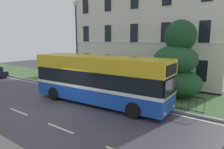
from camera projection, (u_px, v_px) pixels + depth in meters
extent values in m
cube|color=#413D47|center=(62.00, 111.00, 13.16)|extent=(60.00, 56.00, 0.06)
cube|color=silver|center=(100.00, 97.00, 16.03)|extent=(54.00, 0.14, 0.01)
cube|color=silver|center=(19.00, 112.00, 12.93)|extent=(2.00, 0.12, 0.01)
cube|color=silver|center=(60.00, 128.00, 10.56)|extent=(2.00, 0.12, 0.01)
cube|color=#9E9E99|center=(103.00, 95.00, 16.39)|extent=(57.00, 0.24, 0.12)
cube|color=#476C3A|center=(121.00, 89.00, 18.37)|extent=(57.00, 4.79, 0.12)
cube|color=silver|center=(156.00, 32.00, 24.35)|extent=(16.43, 9.86, 10.36)
cube|color=white|center=(134.00, 42.00, 20.63)|extent=(16.43, 0.06, 0.20)
cube|color=#2D333D|center=(133.00, 71.00, 21.14)|extent=(1.10, 0.06, 2.20)
cube|color=white|center=(87.00, 61.00, 24.93)|extent=(0.99, 0.04, 1.88)
cube|color=black|center=(87.00, 61.00, 24.91)|extent=(0.89, 0.03, 1.78)
cube|color=white|center=(108.00, 63.00, 22.98)|extent=(0.99, 0.04, 1.88)
cube|color=black|center=(108.00, 63.00, 22.96)|extent=(0.89, 0.03, 1.78)
cube|color=white|center=(134.00, 65.00, 21.03)|extent=(0.99, 0.04, 1.88)
cube|color=black|center=(133.00, 65.00, 21.01)|extent=(0.89, 0.03, 1.78)
cube|color=white|center=(164.00, 68.00, 19.08)|extent=(0.99, 0.04, 1.88)
cube|color=black|center=(164.00, 68.00, 19.06)|extent=(0.89, 0.03, 1.78)
cube|color=white|center=(202.00, 71.00, 17.13)|extent=(0.99, 0.04, 1.88)
cube|color=black|center=(202.00, 71.00, 17.11)|extent=(0.89, 0.03, 1.78)
cube|color=white|center=(86.00, 34.00, 24.38)|extent=(0.99, 0.04, 1.88)
cube|color=black|center=(86.00, 34.00, 24.36)|extent=(0.89, 0.03, 1.78)
cube|color=white|center=(108.00, 33.00, 22.43)|extent=(0.99, 0.04, 1.88)
cube|color=black|center=(108.00, 33.00, 22.41)|extent=(0.89, 0.03, 1.78)
cube|color=white|center=(134.00, 33.00, 20.48)|extent=(0.99, 0.04, 1.88)
cube|color=black|center=(134.00, 33.00, 20.46)|extent=(0.89, 0.03, 1.78)
cube|color=white|center=(166.00, 32.00, 18.53)|extent=(0.99, 0.04, 1.88)
cube|color=black|center=(166.00, 32.00, 18.51)|extent=(0.89, 0.03, 1.78)
cube|color=white|center=(205.00, 32.00, 16.58)|extent=(0.99, 0.04, 1.88)
cube|color=black|center=(204.00, 32.00, 16.56)|extent=(0.89, 0.03, 1.78)
cube|color=white|center=(86.00, 6.00, 23.83)|extent=(0.99, 0.04, 1.88)
cube|color=black|center=(85.00, 6.00, 23.81)|extent=(0.89, 0.03, 1.78)
cube|color=white|center=(108.00, 3.00, 21.88)|extent=(0.99, 0.04, 1.88)
cube|color=black|center=(108.00, 3.00, 21.86)|extent=(0.89, 0.03, 1.78)
cube|color=black|center=(99.00, 81.00, 16.87)|extent=(16.33, 0.04, 0.04)
cube|color=black|center=(99.00, 92.00, 17.02)|extent=(16.33, 0.04, 0.04)
cylinder|color=black|center=(40.00, 76.00, 21.80)|extent=(0.02, 0.02, 0.95)
cylinder|color=black|center=(43.00, 77.00, 21.53)|extent=(0.02, 0.02, 0.95)
cylinder|color=black|center=(45.00, 77.00, 21.26)|extent=(0.02, 0.02, 0.95)
cylinder|color=black|center=(48.00, 78.00, 20.99)|extent=(0.02, 0.02, 0.95)
cylinder|color=black|center=(51.00, 78.00, 20.72)|extent=(0.02, 0.02, 0.95)
cylinder|color=black|center=(53.00, 79.00, 20.45)|extent=(0.02, 0.02, 0.95)
cylinder|color=black|center=(56.00, 79.00, 20.18)|extent=(0.02, 0.02, 0.95)
cylinder|color=black|center=(59.00, 80.00, 19.91)|extent=(0.02, 0.02, 0.95)
cylinder|color=black|center=(62.00, 80.00, 19.64)|extent=(0.02, 0.02, 0.95)
cylinder|color=black|center=(66.00, 81.00, 19.37)|extent=(0.02, 0.02, 0.95)
cylinder|color=black|center=(69.00, 82.00, 19.10)|extent=(0.02, 0.02, 0.95)
cylinder|color=black|center=(72.00, 82.00, 18.83)|extent=(0.02, 0.02, 0.95)
cylinder|color=black|center=(76.00, 83.00, 18.57)|extent=(0.02, 0.02, 0.95)
cylinder|color=black|center=(79.00, 83.00, 18.30)|extent=(0.02, 0.02, 0.95)
cylinder|color=black|center=(83.00, 84.00, 18.03)|extent=(0.02, 0.02, 0.95)
cylinder|color=black|center=(87.00, 85.00, 17.76)|extent=(0.02, 0.02, 0.95)
cylinder|color=black|center=(91.00, 85.00, 17.49)|extent=(0.02, 0.02, 0.95)
cylinder|color=black|center=(95.00, 86.00, 17.22)|extent=(0.02, 0.02, 0.95)
cylinder|color=black|center=(99.00, 87.00, 16.95)|extent=(0.02, 0.02, 0.95)
cylinder|color=black|center=(103.00, 88.00, 16.68)|extent=(0.02, 0.02, 0.95)
cylinder|color=black|center=(107.00, 89.00, 16.41)|extent=(0.02, 0.02, 0.95)
cylinder|color=black|center=(112.00, 89.00, 16.14)|extent=(0.02, 0.02, 0.95)
cylinder|color=black|center=(117.00, 90.00, 15.87)|extent=(0.02, 0.02, 0.95)
cylinder|color=black|center=(121.00, 91.00, 15.60)|extent=(0.02, 0.02, 0.95)
cylinder|color=black|center=(126.00, 92.00, 15.34)|extent=(0.02, 0.02, 0.95)
cylinder|color=black|center=(132.00, 93.00, 15.07)|extent=(0.02, 0.02, 0.95)
cylinder|color=black|center=(137.00, 94.00, 14.80)|extent=(0.02, 0.02, 0.95)
cylinder|color=black|center=(143.00, 95.00, 14.53)|extent=(0.02, 0.02, 0.95)
cylinder|color=black|center=(148.00, 96.00, 14.26)|extent=(0.02, 0.02, 0.95)
cylinder|color=black|center=(155.00, 97.00, 13.99)|extent=(0.02, 0.02, 0.95)
cylinder|color=black|center=(161.00, 98.00, 13.72)|extent=(0.02, 0.02, 0.95)
cylinder|color=black|center=(167.00, 100.00, 13.45)|extent=(0.02, 0.02, 0.95)
cylinder|color=black|center=(174.00, 101.00, 13.18)|extent=(0.02, 0.02, 0.95)
cylinder|color=black|center=(181.00, 102.00, 12.91)|extent=(0.02, 0.02, 0.95)
cylinder|color=black|center=(189.00, 104.00, 12.64)|extent=(0.02, 0.02, 0.95)
cylinder|color=black|center=(196.00, 105.00, 12.37)|extent=(0.02, 0.02, 0.95)
cylinder|color=black|center=(204.00, 106.00, 12.11)|extent=(0.02, 0.02, 0.95)
cylinder|color=#423328|center=(177.00, 86.00, 16.05)|extent=(0.51, 0.51, 1.52)
ellipsoid|color=#204B26|center=(177.00, 83.00, 15.86)|extent=(3.71, 3.71, 2.11)
ellipsoid|color=#204B2A|center=(175.00, 60.00, 15.69)|extent=(3.31, 3.31, 2.22)
ellipsoid|color=#1A4125|center=(180.00, 36.00, 15.42)|extent=(2.34, 2.34, 2.40)
cube|color=#1847B3|center=(99.00, 92.00, 14.48)|extent=(10.17, 3.10, 1.10)
cube|color=white|center=(99.00, 85.00, 14.39)|extent=(10.19, 3.13, 0.20)
cube|color=black|center=(99.00, 77.00, 14.30)|extent=(10.08, 3.06, 1.04)
cube|color=gold|center=(99.00, 63.00, 14.13)|extent=(10.17, 3.10, 0.92)
cube|color=black|center=(171.00, 87.00, 11.60)|extent=(0.20, 2.04, 0.96)
cube|color=black|center=(172.00, 70.00, 11.43)|extent=(0.18, 1.75, 0.59)
cylinder|color=silver|center=(174.00, 106.00, 12.47)|extent=(0.05, 0.20, 0.20)
cylinder|color=silver|center=(165.00, 114.00, 11.19)|extent=(0.05, 0.20, 0.20)
cylinder|color=black|center=(150.00, 100.00, 13.72)|extent=(0.98, 0.36, 0.96)
cylinder|color=black|center=(133.00, 110.00, 11.80)|extent=(0.98, 0.36, 0.96)
cylinder|color=black|center=(76.00, 87.00, 17.28)|extent=(0.98, 0.36, 0.96)
cylinder|color=black|center=(54.00, 94.00, 15.36)|extent=(0.98, 0.36, 0.96)
cylinder|color=black|center=(5.00, 75.00, 24.36)|extent=(0.60, 0.19, 0.60)
cylinder|color=#333338|center=(77.00, 46.00, 19.31)|extent=(0.14, 0.14, 7.34)
cube|color=beige|center=(76.00, 3.00, 18.65)|extent=(0.36, 0.24, 0.36)
cylinder|color=black|center=(114.00, 87.00, 16.89)|extent=(0.46, 0.46, 0.94)
ellipsoid|color=black|center=(114.00, 81.00, 16.79)|extent=(0.47, 0.47, 0.16)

